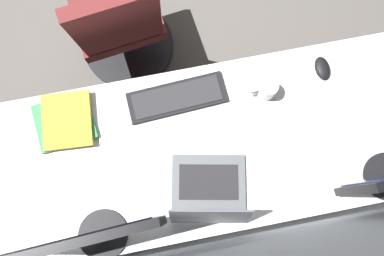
% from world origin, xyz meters
% --- Properties ---
extents(desk, '(2.39, 0.72, 0.73)m').
position_xyz_m(desk, '(-0.19, 1.62, 0.67)').
color(desk, white).
rests_on(desk, ground).
extents(drawer_pedestal, '(0.40, 0.51, 0.69)m').
position_xyz_m(drawer_pedestal, '(-0.01, 1.65, 0.35)').
color(drawer_pedestal, white).
rests_on(drawer_pedestal, ground).
extents(monitor_primary, '(0.54, 0.20, 0.44)m').
position_xyz_m(monitor_primary, '(0.23, 1.89, 0.98)').
color(monitor_primary, black).
rests_on(monitor_primary, desk).
extents(laptop_leftmost, '(0.35, 0.33, 0.22)m').
position_xyz_m(laptop_leftmost, '(-0.21, 1.82, 0.78)').
color(laptop_leftmost, '#595B60').
rests_on(laptop_leftmost, desk).
extents(keyboard_main, '(0.43, 0.16, 0.02)m').
position_xyz_m(keyboard_main, '(-0.16, 1.39, 0.74)').
color(keyboard_main, black).
rests_on(keyboard_main, desk).
extents(mouse_main, '(0.06, 0.10, 0.03)m').
position_xyz_m(mouse_main, '(-0.81, 1.38, 0.75)').
color(mouse_main, black).
rests_on(mouse_main, desk).
extents(book_stack_near, '(0.26, 0.25, 0.04)m').
position_xyz_m(book_stack_near, '(0.32, 1.40, 0.75)').
color(book_stack_near, '#3D8456').
rests_on(book_stack_near, desk).
extents(coffee_mug, '(0.12, 0.08, 0.10)m').
position_xyz_m(coffee_mug, '(-0.54, 1.44, 0.78)').
color(coffee_mug, silver).
rests_on(coffee_mug, desk).
extents(office_chair, '(0.56, 0.58, 0.97)m').
position_xyz_m(office_chair, '(0.05, 0.87, 0.46)').
color(office_chair, maroon).
rests_on(office_chair, ground).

